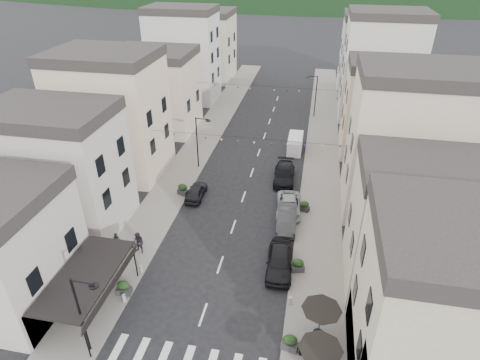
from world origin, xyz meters
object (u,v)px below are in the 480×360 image
object	(u,v)px
parked_car_c	(289,206)
parked_car_d	(284,174)
parked_car_e	(196,191)
pedestrian_a	(117,241)
delivery_van	(295,143)
parked_car_a	(280,261)
parked_car_b	(287,218)
pedestrian_b	(139,243)

from	to	relation	value
parked_car_c	parked_car_d	xyz separation A→B (m)	(-0.98, 5.76, 0.08)
parked_car_e	pedestrian_a	size ratio (longest dim) A/B	2.53
parked_car_e	delivery_van	world-z (taller)	delivery_van
parked_car_a	parked_car_c	size ratio (longest dim) A/B	1.01
parked_car_a	parked_car_d	size ratio (longest dim) A/B	0.94
parked_car_b	parked_car_c	xyz separation A→B (m)	(0.00, 2.05, -0.12)
pedestrian_a	pedestrian_b	bearing A→B (deg)	-17.72
parked_car_b	pedestrian_b	xyz separation A→B (m)	(-11.29, -6.13, 0.29)
parked_car_d	parked_car_e	size ratio (longest dim) A/B	1.35
parked_car_c	pedestrian_b	world-z (taller)	pedestrian_b
parked_car_c	pedestrian_a	bearing A→B (deg)	-153.39
parked_car_c	pedestrian_b	bearing A→B (deg)	-148.85
parked_car_d	parked_car_c	bearing A→B (deg)	-83.09
parked_car_b	pedestrian_a	distance (m)	14.58
parked_car_d	pedestrian_a	bearing A→B (deg)	-134.27
parked_car_e	delivery_van	distance (m)	15.20
delivery_van	pedestrian_b	size ratio (longest dim) A/B	2.21
delivery_van	pedestrian_b	xyz separation A→B (m)	(-10.89, -21.39, 0.09)
parked_car_a	parked_car_b	size ratio (longest dim) A/B	1.02
parked_car_c	parked_car_d	size ratio (longest dim) A/B	0.93
parked_car_e	pedestrian_a	bearing A→B (deg)	64.69
parked_car_c	parked_car_b	bearing A→B (deg)	-94.79
parked_car_c	delivery_van	distance (m)	13.21
parked_car_d	pedestrian_a	size ratio (longest dim) A/B	3.41
parked_car_c	pedestrian_b	size ratio (longest dim) A/B	2.52
parked_car_e	parked_car_c	bearing A→B (deg)	174.24
pedestrian_b	delivery_van	bearing A→B (deg)	76.08
parked_car_a	pedestrian_b	xyz separation A→B (m)	(-11.29, -0.33, 0.25)
parked_car_c	delivery_van	bearing A→B (deg)	86.94
parked_car_c	pedestrian_b	xyz separation A→B (m)	(-11.29, -8.19, 0.41)
delivery_van	pedestrian_b	world-z (taller)	pedestrian_b
parked_car_d	pedestrian_b	bearing A→B (deg)	-129.19
parked_car_c	delivery_van	size ratio (longest dim) A/B	1.14
parked_car_b	parked_car_c	size ratio (longest dim) A/B	0.99
parked_car_d	pedestrian_b	xyz separation A→B (m)	(-10.32, -13.95, 0.33)
parked_car_a	parked_car_c	bearing A→B (deg)	87.29
parked_car_a	pedestrian_a	size ratio (longest dim) A/B	3.19
parked_car_d	pedestrian_b	world-z (taller)	pedestrian_b
parked_car_b	parked_car_c	world-z (taller)	parked_car_b
pedestrian_a	parked_car_c	bearing A→B (deg)	16.24
parked_car_e	parked_car_d	bearing A→B (deg)	-149.68
parked_car_a	pedestrian_b	size ratio (longest dim) A/B	2.54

